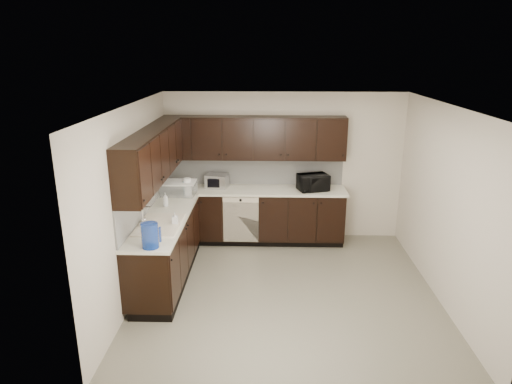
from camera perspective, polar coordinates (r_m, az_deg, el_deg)
floor at (r=6.38m, az=3.77°, el=-12.23°), size 4.00×4.00×0.00m
ceiling at (r=5.59m, az=4.28°, el=10.67°), size 4.00×4.00×0.00m
wall_back at (r=7.79m, az=3.46°, el=3.21°), size 4.00×0.02×2.50m
wall_left at (r=6.12m, az=-15.05°, el=-1.31°), size 0.02×4.00×2.50m
wall_right at (r=6.28m, az=22.57°, el=-1.60°), size 0.02×4.00×2.50m
wall_front at (r=4.03m, az=5.08°, el=-10.75°), size 4.00×0.02×2.50m
lower_cabinets at (r=7.24m, az=-4.48°, el=-4.90°), size 3.00×2.80×0.90m
countertop at (r=7.06m, az=-4.59°, el=-1.10°), size 3.03×2.83×0.04m
backsplash at (r=7.21m, az=-6.12°, el=1.41°), size 3.00×2.80×0.48m
upper_cabinets at (r=6.94m, az=-5.45°, el=5.83°), size 3.00×2.80×0.70m
dishwasher at (r=7.44m, az=-1.91°, el=-3.12°), size 0.58×0.04×0.78m
sink at (r=6.15m, az=-11.96°, el=-4.65°), size 0.54×0.82×0.42m
microwave at (r=7.52m, az=7.13°, el=1.20°), size 0.56×0.46×0.27m
soap_bottle_a at (r=6.10m, az=-10.10°, el=-3.29°), size 0.08×0.08×0.17m
soap_bottle_b at (r=6.82m, az=-11.25°, el=-0.95°), size 0.11×0.11×0.21m
toaster_oven at (r=7.65m, az=-4.90°, el=1.39°), size 0.40×0.32×0.23m
storage_bin at (r=7.35m, az=-9.62°, el=0.46°), size 0.54×0.41×0.20m
blue_pitcher at (r=5.44m, az=-13.12°, el=-5.33°), size 0.22×0.22×0.30m
teal_tumbler at (r=7.33m, az=-8.70°, el=0.52°), size 0.10×0.10×0.22m
paper_towel_roll at (r=7.32m, az=-8.59°, el=0.69°), size 0.12×0.12×0.27m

